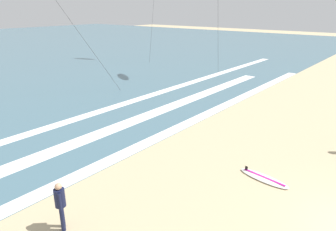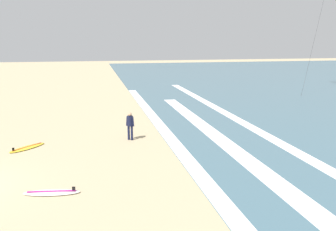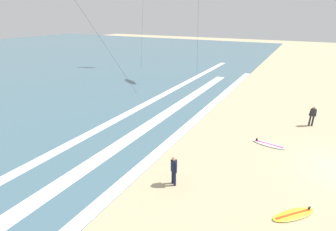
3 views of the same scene
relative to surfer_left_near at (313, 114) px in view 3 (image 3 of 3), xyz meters
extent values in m
cube|color=white|center=(-7.37, 8.30, -0.94)|extent=(48.17, 0.76, 0.01)
cube|color=white|center=(-5.86, 11.05, -0.94)|extent=(37.16, 1.04, 0.01)
cube|color=white|center=(-5.65, 14.01, -0.94)|extent=(58.68, 0.79, 0.01)
cylinder|color=#232328|center=(0.00, -0.10, -0.55)|extent=(0.13, 0.13, 0.82)
cylinder|color=#232328|center=(0.00, 0.10, -0.55)|extent=(0.13, 0.13, 0.82)
cylinder|color=#232328|center=(0.00, 0.00, 0.15)|extent=(0.32, 0.32, 0.58)
cylinder|color=#232328|center=(0.01, -0.19, 0.13)|extent=(0.10, 0.14, 0.56)
cylinder|color=#232328|center=(-0.01, 0.19, 0.13)|extent=(0.10, 0.14, 0.56)
sphere|color=#DBB28E|center=(0.00, 0.00, 0.54)|extent=(0.21, 0.21, 0.21)
cylinder|color=#141938|center=(-11.56, 5.93, -0.55)|extent=(0.13, 0.13, 0.82)
cylinder|color=#141938|center=(-11.46, 6.10, -0.55)|extent=(0.13, 0.13, 0.82)
cylinder|color=#141938|center=(-11.51, 6.01, 0.15)|extent=(0.32, 0.32, 0.58)
cylinder|color=#141938|center=(-11.61, 5.85, 0.13)|extent=(0.15, 0.16, 0.56)
cylinder|color=#141938|center=(-11.41, 6.17, 0.13)|extent=(0.15, 0.16, 0.56)
sphere|color=tan|center=(-11.51, 6.01, 0.54)|extent=(0.21, 0.21, 0.21)
ellipsoid|color=yellow|center=(-11.01, 0.52, -0.91)|extent=(1.93, 1.89, 0.09)
cube|color=#D84C19|center=(-11.01, 0.52, -0.86)|extent=(1.35, 1.31, 0.01)
cube|color=black|center=(-10.42, -0.05, -0.79)|extent=(0.10, 0.09, 0.16)
ellipsoid|color=silver|center=(-4.85, 2.36, -0.91)|extent=(0.87, 2.16, 0.09)
cube|color=#BF198C|center=(-4.85, 2.36, -0.86)|extent=(0.34, 1.78, 0.01)
cube|color=black|center=(-4.74, 3.17, -0.79)|extent=(0.03, 0.12, 0.16)
cylinder|color=#333333|center=(-2.55, 18.36, 5.17)|extent=(7.34, 2.61, 12.27)
cylinder|color=#333333|center=(11.08, 14.08, 5.00)|extent=(2.78, 0.88, 11.92)
cylinder|color=#333333|center=(13.58, 24.27, 5.88)|extent=(2.36, 0.39, 13.67)
camera|label=1|loc=(-15.63, -1.44, 5.53)|focal=33.23mm
camera|label=2|loc=(8.28, 4.02, 4.71)|focal=38.49mm
camera|label=3|loc=(-21.03, 1.23, 7.04)|focal=27.10mm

